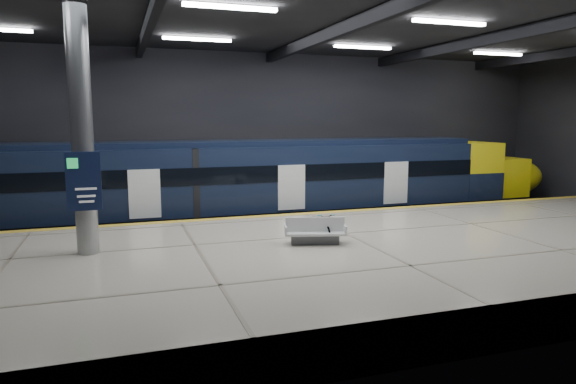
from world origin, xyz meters
name	(u,v)px	position (x,y,z in m)	size (l,w,h in m)	color
ground	(333,258)	(0.00, 0.00, 0.00)	(30.00, 30.00, 0.00)	black
room_shell	(335,94)	(0.00, 0.00, 5.72)	(30.10, 16.10, 8.05)	black
platform	(366,261)	(0.00, -2.50, 0.55)	(30.00, 11.00, 1.10)	beige
safety_strip	(306,213)	(0.00, 2.75, 1.11)	(30.00, 0.40, 0.01)	yellow
rails	(285,225)	(0.00, 5.50, 0.08)	(30.00, 1.52, 0.16)	gray
train	(255,183)	(-1.37, 5.50, 2.06)	(29.40, 2.84, 3.79)	black
bench	(315,234)	(-1.50, -2.01, 1.39)	(1.99, 1.24, 0.82)	#595B60
bicycle	(321,226)	(-1.10, -1.51, 1.53)	(0.57, 1.64, 0.86)	#99999E
pannier_bag	(303,235)	(-1.70, -1.51, 1.28)	(0.30, 0.18, 0.35)	black
info_column	(82,134)	(-8.00, -1.03, 4.46)	(0.90, 0.78, 6.90)	#9EA0A5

